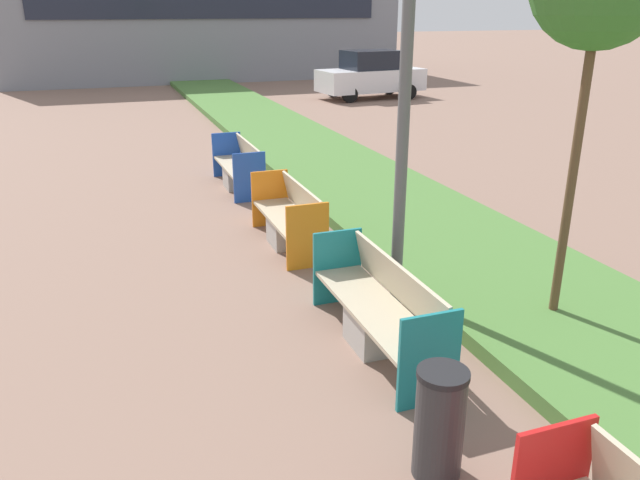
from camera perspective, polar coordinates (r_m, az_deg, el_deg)
planter_grass_strip at (r=11.37m, az=6.64°, el=3.17°), size 2.80×120.00×0.18m
building_backdrop at (r=35.24m, az=-11.09°, el=19.79°), size 19.08×8.38×6.43m
bench_teal_frame at (r=6.75m, az=5.45°, el=-6.75°), size 0.65×2.34×0.94m
bench_orange_frame at (r=9.57m, az=-2.81°, el=1.66°), size 0.65×2.01×0.94m
bench_blue_frame at (r=12.78m, az=-7.37°, el=6.38°), size 0.65×2.11×0.94m
litter_bin at (r=5.06m, az=10.85°, el=-16.13°), size 0.40×0.40×0.93m
parked_car_distant at (r=25.78m, az=4.67°, el=14.81°), size 4.36×2.19×1.86m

